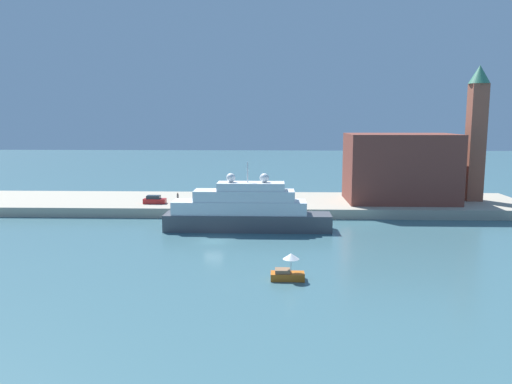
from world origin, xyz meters
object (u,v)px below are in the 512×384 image
small_motorboat (288,271)px  bell_tower (476,129)px  person_figure (178,198)px  large_yacht (245,211)px  harbor_building (400,168)px  parked_car (154,200)px  mooring_bollard (222,206)px

small_motorboat → bell_tower: (36.03, 43.49, 14.10)m
bell_tower → person_figure: bearing=-175.6°
large_yacht → bell_tower: bell_tower is taller
small_motorboat → bell_tower: 58.21m
harbor_building → parked_car: 45.72m
large_yacht → parked_car: size_ratio=6.33×
small_motorboat → mooring_bollard: (-10.47, 33.97, 1.03)m
bell_tower → person_figure: bell_tower is taller
large_yacht → bell_tower: size_ratio=1.02×
harbor_building → large_yacht: bearing=-147.2°
large_yacht → harbor_building: size_ratio=1.30×
harbor_building → mooring_bollard: size_ratio=27.92×
person_figure → mooring_bollard: person_figure is taller
large_yacht → parked_car: bearing=141.6°
person_figure → small_motorboat: bearing=-63.9°
large_yacht → small_motorboat: (5.92, -24.03, -1.98)m
small_motorboat → harbor_building: (21.94, 41.99, 6.96)m
harbor_building → parked_car: bearing=-174.7°
bell_tower → mooring_bollard: 49.23m
small_motorboat → parked_car: (-23.23, 37.77, 1.32)m
bell_tower → mooring_bollard: bell_tower is taller
bell_tower → parked_car: size_ratio=6.20×
parked_car → person_figure: size_ratio=2.25×
parked_car → mooring_bollard: 13.32m
harbor_building → parked_car: harbor_building is taller
large_yacht → person_figure: 20.24m
small_motorboat → harbor_building: bearing=62.4°
mooring_bollard → small_motorboat: bearing=-72.9°
small_motorboat → mooring_bollard: bearing=107.1°
small_motorboat → harbor_building: size_ratio=0.18×
large_yacht → person_figure: size_ratio=14.23×
person_figure → large_yacht: bearing=-48.9°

